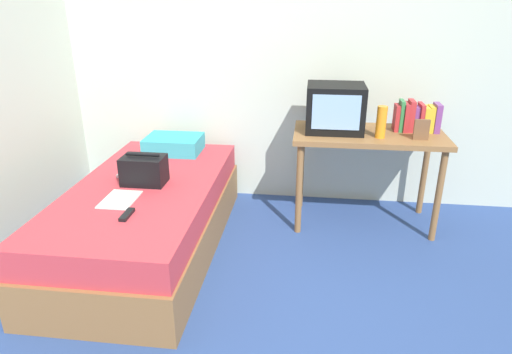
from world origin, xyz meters
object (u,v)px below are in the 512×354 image
book_row (417,117)px  pillow (174,144)px  remote_silver (123,173)px  desk (368,145)px  handbag (144,170)px  picture_frame (421,130)px  magazine (120,199)px  bed (147,217)px  remote_dark (127,215)px  tv (335,108)px  water_bottle (381,122)px

book_row → pillow: (-1.97, 0.00, -0.30)m
pillow → remote_silver: (-0.23, -0.57, -0.06)m
desk → handbag: bearing=-159.4°
picture_frame → magazine: bearing=-159.5°
desk → pillow: size_ratio=2.51×
handbag → magazine: (-0.06, -0.30, -0.10)m
handbag → bed: bearing=-92.3°
picture_frame → handbag: 2.03m
pillow → remote_dark: bearing=-86.7°
desk → pillow: 1.61m
book_row → remote_dark: size_ratio=2.18×
desk → tv: tv is taller
book_row → picture_frame: 0.24m
handbag → magazine: handbag is taller
desk → remote_silver: 1.90m
remote_dark → book_row: bearing=32.6°
book_row → remote_dark: 2.28m
pillow → remote_silver: bearing=-111.8°
picture_frame → pillow: bearing=173.0°
water_bottle → remote_silver: size_ratio=1.66×
pillow → magazine: 1.00m
book_row → remote_dark: bearing=-147.4°
bed → pillow: size_ratio=4.33×
desk → magazine: 1.91m
desk → remote_silver: size_ratio=8.06×
desk → water_bottle: 0.26m
bed → remote_dark: (0.07, -0.49, 0.27)m
tv → pillow: size_ratio=0.95×
book_row → handbag: 2.11m
water_bottle → picture_frame: 0.29m
desk → picture_frame: picture_frame is taller
book_row → remote_dark: book_row is taller
tv → handbag: tv is taller
tv → picture_frame: (0.63, -0.17, -0.10)m
bed → pillow: 0.80m
bed → tv: bearing=26.2°
tv → magazine: 1.74m
magazine → tv: bearing=33.6°
magazine → water_bottle: bearing=24.1°
handbag → remote_silver: (-0.22, 0.14, -0.09)m
bed → desk: 1.78m
remote_dark → remote_silver: size_ratio=1.08×
water_bottle → magazine: (-1.74, -0.78, -0.37)m
water_bottle → handbag: 1.76m
picture_frame → handbag: bearing=-166.8°
water_bottle → book_row: size_ratio=0.70×
desk → book_row: bearing=14.5°
picture_frame → remote_silver: 2.24m
tv → remote_silver: size_ratio=3.06×
remote_dark → handbag: bearing=98.1°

